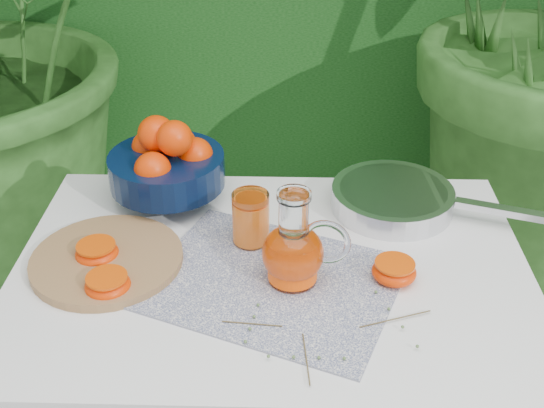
{
  "coord_description": "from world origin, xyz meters",
  "views": [
    {
      "loc": [
        0.07,
        -1.02,
        1.55
      ],
      "look_at": [
        0.04,
        0.06,
        0.88
      ],
      "focal_mm": 45.0,
      "sensor_mm": 36.0,
      "label": 1
    }
  ],
  "objects_px": {
    "juice_pitcher": "(294,251)",
    "saute_pan": "(394,198)",
    "cutting_board": "(107,260)",
    "fruit_bowl": "(167,163)",
    "white_table": "(272,299)"
  },
  "relations": [
    {
      "from": "juice_pitcher",
      "to": "fruit_bowl",
      "type": "bearing_deg",
      "value": 133.7
    },
    {
      "from": "fruit_bowl",
      "to": "cutting_board",
      "type": "bearing_deg",
      "value": -109.05
    },
    {
      "from": "cutting_board",
      "to": "juice_pitcher",
      "type": "distance_m",
      "value": 0.37
    },
    {
      "from": "juice_pitcher",
      "to": "saute_pan",
      "type": "distance_m",
      "value": 0.34
    },
    {
      "from": "juice_pitcher",
      "to": "saute_pan",
      "type": "height_order",
      "value": "juice_pitcher"
    },
    {
      "from": "cutting_board",
      "to": "juice_pitcher",
      "type": "xyz_separation_m",
      "value": [
        0.36,
        -0.04,
        0.06
      ]
    },
    {
      "from": "white_table",
      "to": "saute_pan",
      "type": "distance_m",
      "value": 0.36
    },
    {
      "from": "white_table",
      "to": "cutting_board",
      "type": "bearing_deg",
      "value": -179.88
    },
    {
      "from": "fruit_bowl",
      "to": "juice_pitcher",
      "type": "height_order",
      "value": "fruit_bowl"
    },
    {
      "from": "white_table",
      "to": "juice_pitcher",
      "type": "bearing_deg",
      "value": -45.94
    },
    {
      "from": "juice_pitcher",
      "to": "white_table",
      "type": "bearing_deg",
      "value": 134.06
    },
    {
      "from": "juice_pitcher",
      "to": "saute_pan",
      "type": "relative_size",
      "value": 0.39
    },
    {
      "from": "fruit_bowl",
      "to": "white_table",
      "type": "bearing_deg",
      "value": -46.36
    },
    {
      "from": "cutting_board",
      "to": "juice_pitcher",
      "type": "relative_size",
      "value": 1.55
    },
    {
      "from": "cutting_board",
      "to": "saute_pan",
      "type": "distance_m",
      "value": 0.62
    }
  ]
}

